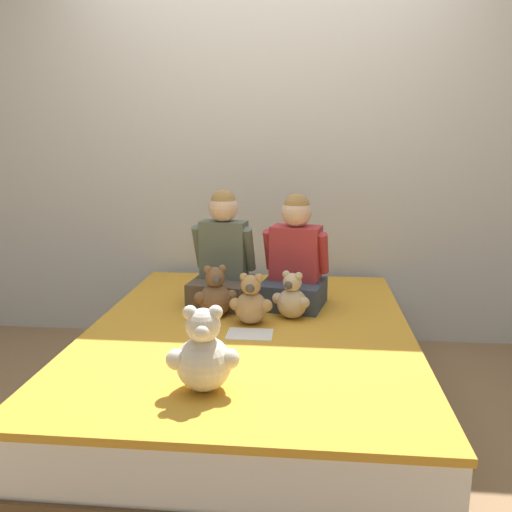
% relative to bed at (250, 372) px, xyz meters
% --- Properties ---
extents(ground_plane, '(14.00, 14.00, 0.00)m').
position_rel_bed_xyz_m(ground_plane, '(0.00, 0.00, -0.22)').
color(ground_plane, '#93704C').
extents(wall_behind_bed, '(8.00, 0.06, 2.50)m').
position_rel_bed_xyz_m(wall_behind_bed, '(0.00, 1.11, 1.03)').
color(wall_behind_bed, silver).
rests_on(wall_behind_bed, ground_plane).
extents(bed, '(1.54, 2.03, 0.45)m').
position_rel_bed_xyz_m(bed, '(0.00, 0.00, 0.00)').
color(bed, brown).
rests_on(bed, ground_plane).
extents(child_on_left, '(0.36, 0.36, 0.61)m').
position_rel_bed_xyz_m(child_on_left, '(-0.19, 0.39, 0.47)').
color(child_on_left, brown).
rests_on(child_on_left, bed).
extents(child_on_right, '(0.38, 0.38, 0.60)m').
position_rel_bed_xyz_m(child_on_right, '(0.20, 0.39, 0.47)').
color(child_on_right, '#384251').
rests_on(child_on_right, bed).
extents(teddy_bear_held_by_left_child, '(0.21, 0.16, 0.26)m').
position_rel_bed_xyz_m(teddy_bear_held_by_left_child, '(-0.19, 0.16, 0.34)').
color(teddy_bear_held_by_left_child, brown).
rests_on(teddy_bear_held_by_left_child, bed).
extents(teddy_bear_held_by_right_child, '(0.19, 0.15, 0.24)m').
position_rel_bed_xyz_m(teddy_bear_held_by_right_child, '(0.19, 0.16, 0.33)').
color(teddy_bear_held_by_right_child, '#D1B78E').
rests_on(teddy_bear_held_by_right_child, bed).
extents(teddy_bear_between_children, '(0.21, 0.16, 0.25)m').
position_rel_bed_xyz_m(teddy_bear_between_children, '(0.00, 0.06, 0.33)').
color(teddy_bear_between_children, tan).
rests_on(teddy_bear_between_children, bed).
extents(teddy_bear_at_foot_of_bed, '(0.26, 0.20, 0.32)m').
position_rel_bed_xyz_m(teddy_bear_at_foot_of_bed, '(-0.09, -0.65, 0.36)').
color(teddy_bear_at_foot_of_bed, silver).
rests_on(teddy_bear_at_foot_of_bed, bed).
extents(sign_card, '(0.21, 0.15, 0.00)m').
position_rel_bed_xyz_m(sign_card, '(0.01, -0.09, 0.23)').
color(sign_card, white).
rests_on(sign_card, bed).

